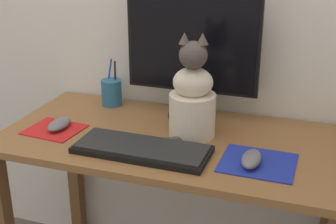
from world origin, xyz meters
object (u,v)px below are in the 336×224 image
keyboard (142,149)px  cat (192,99)px  computer_mouse_right (251,159)px  pen_cup (112,92)px  monitor (192,50)px  computer_mouse_left (59,124)px

keyboard → cat: bearing=58.1°
computer_mouse_right → pen_cup: pen_cup is taller
keyboard → cat: 0.24m
monitor → cat: size_ratio=1.36×
monitor → cat: 0.20m
keyboard → computer_mouse_right: computer_mouse_right is taller
monitor → computer_mouse_right: 0.47m
computer_mouse_left → computer_mouse_right: (0.67, -0.05, 0.00)m
computer_mouse_left → pen_cup: bearing=76.1°
computer_mouse_left → computer_mouse_right: computer_mouse_right is taller
cat → monitor: bearing=95.7°
monitor → computer_mouse_left: bearing=-147.2°
computer_mouse_right → pen_cup: size_ratio=0.64×
monitor → keyboard: 0.41m
keyboard → computer_mouse_left: bearing=168.8°
computer_mouse_right → pen_cup: (-0.60, 0.32, 0.03)m
computer_mouse_left → cat: size_ratio=0.32×
monitor → computer_mouse_right: bearing=-48.1°
monitor → computer_mouse_right: size_ratio=4.13×
computer_mouse_left → cat: bearing=12.9°
computer_mouse_left → pen_cup: (0.07, 0.28, 0.03)m
computer_mouse_right → computer_mouse_left: bearing=175.9°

